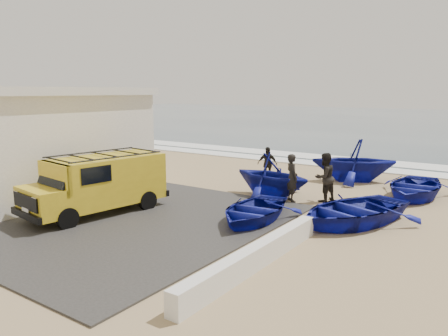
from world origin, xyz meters
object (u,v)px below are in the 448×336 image
Objects in this scene: parapet at (255,257)px; fisherman_middle at (324,177)px; boat_mid_left at (271,175)px; fisherman_front at (292,178)px; boat_near_right at (352,210)px; boat_far_left at (354,160)px; van at (99,182)px; boat_mid_right at (414,187)px; fisherman_back at (267,164)px; boat_near_left at (253,210)px; building at (6,140)px.

fisherman_middle is at bearing 99.16° from parapet.
fisherman_front is (1.04, -0.27, 0.04)m from boat_mid_left.
boat_far_left is at bearing 128.83° from boat_near_right.
van reaches higher than boat_mid_right.
boat_near_right is at bearing -7.67° from boat_far_left.
fisherman_back reaches higher than boat_near_right.
fisherman_front reaches higher than fisherman_back.
boat_mid_left reaches higher than boat_mid_right.
boat_mid_left is (-1.20, 3.35, 0.50)m from boat_near_left.
van reaches higher than fisherman_front.
fisherman_middle reaches higher than boat_mid_left.
boat_mid_right is (0.85, 4.87, -0.03)m from boat_near_right.
boat_mid_left is 1.78× the size of fisherman_middle.
fisherman_middle is (11.37, 6.01, -1.23)m from building.
building is 2.50× the size of boat_far_left.
boat_mid_right is 5.01m from fisherman_front.
building is 1.88× the size of van.
building reaches higher than boat_far_left.
boat_near_right is (0.71, 4.77, 0.17)m from parapet.
boat_far_left is 2.34× the size of fisherman_back.
van reaches higher than fisherman_back.
fisherman_back is (7.72, 8.12, -1.36)m from building.
fisherman_middle is at bearing 69.51° from boat_near_left.
building is 5.84× the size of fisherman_back.
parapet is at bearing -0.65° from van.
fisherman_middle is 4.22m from fisherman_back.
boat_far_left is 5.13m from fisherman_front.
boat_mid_left is at bearing -45.55° from boat_far_left.
boat_mid_right is at bearing 155.59° from fisherman_middle.
fisherman_back reaches higher than boat_mid_right.
van reaches higher than boat_near_left.
boat_near_right is 2.95m from fisherman_middle.
parapet is 10.31m from fisherman_back.
parapet is at bearing -77.93° from boat_near_right.
boat_near_left is 0.89× the size of boat_mid_right.
fisherman_middle is at bearing 150.01° from boat_near_right.
parapet is at bearing -18.57° from boat_far_left.
boat_mid_left is 1.08m from fisherman_front.
van is 1.33× the size of boat_far_left.
boat_near_left is at bearing -153.84° from boat_mid_left.
boat_near_right reaches higher than parapet.
boat_mid_right is 2.21× the size of fisherman_front.
fisherman_back reaches higher than parapet.
boat_near_left is 2.23× the size of fisherman_back.
fisherman_front is at bearing 27.10° from building.
building is at bearing -143.49° from boat_near_right.
boat_far_left is at bearing 43.27° from building.
boat_mid_left is (9.32, 5.57, -1.29)m from building.
boat_far_left is at bearing 97.34° from parapet.
van is 6.63m from boat_mid_left.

